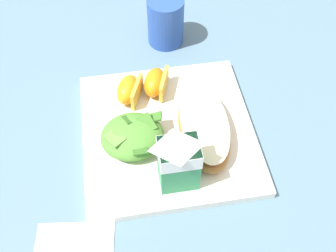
# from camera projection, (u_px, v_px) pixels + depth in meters

# --- Properties ---
(ground) EXTENTS (3.00, 3.00, 0.00)m
(ground) POSITION_uv_depth(u_px,v_px,m) (168.00, 135.00, 0.66)
(ground) COLOR slate
(white_plate) EXTENTS (0.28, 0.28, 0.02)m
(white_plate) POSITION_uv_depth(u_px,v_px,m) (168.00, 132.00, 0.66)
(white_plate) COLOR white
(white_plate) RESTS_ON ground
(cheesy_pizza_bread) EXTENTS (0.08, 0.17, 0.04)m
(cheesy_pizza_bread) POSITION_uv_depth(u_px,v_px,m) (204.00, 126.00, 0.63)
(cheesy_pizza_bread) COLOR #A87038
(cheesy_pizza_bread) RESTS_ON white_plate
(green_salad_pile) EXTENTS (0.10, 0.09, 0.04)m
(green_salad_pile) POSITION_uv_depth(u_px,v_px,m) (133.00, 136.00, 0.62)
(green_salad_pile) COLOR #4C8433
(green_salad_pile) RESTS_ON white_plate
(milk_carton) EXTENTS (0.06, 0.04, 0.11)m
(milk_carton) POSITION_uv_depth(u_px,v_px,m) (176.00, 159.00, 0.55)
(milk_carton) COLOR #2D8451
(milk_carton) RESTS_ON white_plate
(orange_wedge_front) EXTENTS (0.06, 0.07, 0.04)m
(orange_wedge_front) POSITION_uv_depth(u_px,v_px,m) (156.00, 83.00, 0.68)
(orange_wedge_front) COLOR orange
(orange_wedge_front) RESTS_ON white_plate
(orange_wedge_middle) EXTENTS (0.06, 0.07, 0.04)m
(orange_wedge_middle) POSITION_uv_depth(u_px,v_px,m) (129.00, 90.00, 0.67)
(orange_wedge_middle) COLOR orange
(orange_wedge_middle) RESTS_ON white_plate
(drinking_blue_cup) EXTENTS (0.07, 0.07, 0.10)m
(drinking_blue_cup) POSITION_uv_depth(u_px,v_px,m) (166.00, 21.00, 0.76)
(drinking_blue_cup) COLOR #284CA3
(drinking_blue_cup) RESTS_ON ground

